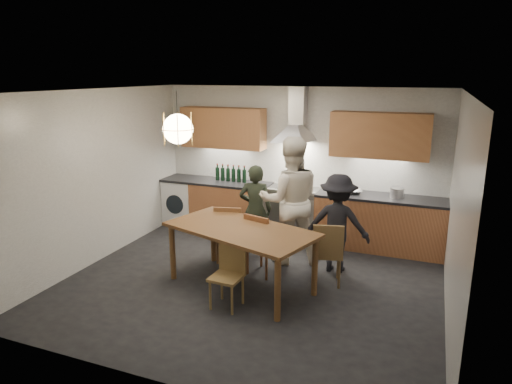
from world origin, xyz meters
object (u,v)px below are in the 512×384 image
(person_right, at_px, (337,223))
(wine_bottles, at_px, (231,173))
(stock_pot, at_px, (397,193))
(mixing_bowl, at_px, (354,192))
(chair_back_left, at_px, (229,230))
(dining_table, at_px, (241,235))
(chair_front, at_px, (229,270))
(person_left, at_px, (255,209))
(person_mid, at_px, (290,201))

(person_right, relative_size, wine_bottles, 2.37)
(stock_pot, bearing_deg, mixing_bowl, -179.67)
(person_right, distance_m, stock_pot, 1.32)
(chair_back_left, height_order, mixing_bowl, mixing_bowl)
(chair_back_left, bearing_deg, dining_table, 111.33)
(person_right, height_order, mixing_bowl, person_right)
(chair_back_left, xyz_separation_m, wine_bottles, (-0.63, 1.47, 0.53))
(dining_table, bearing_deg, wine_bottles, 134.71)
(mixing_bowl, xyz_separation_m, wine_bottles, (-2.25, 0.06, 0.12))
(dining_table, height_order, wine_bottles, wine_bottles)
(chair_back_left, bearing_deg, person_right, 177.26)
(dining_table, height_order, chair_front, dining_table)
(person_left, bearing_deg, wine_bottles, -59.55)
(dining_table, relative_size, stock_pot, 10.33)
(dining_table, relative_size, wine_bottles, 3.60)
(mixing_bowl, distance_m, stock_pot, 0.68)
(chair_back_left, bearing_deg, person_mid, -168.77)
(chair_front, relative_size, stock_pot, 3.83)
(dining_table, bearing_deg, chair_back_left, 142.84)
(person_left, distance_m, stock_pot, 2.26)
(chair_back_left, distance_m, person_right, 1.62)
(person_left, bearing_deg, mixing_bowl, -159.93)
(person_right, bearing_deg, wine_bottles, -31.16)
(mixing_bowl, height_order, stock_pot, stock_pot)
(person_mid, bearing_deg, person_right, 150.33)
(chair_front, relative_size, person_right, 0.56)
(dining_table, distance_m, mixing_bowl, 2.38)
(chair_back_left, relative_size, person_left, 0.63)
(person_mid, height_order, stock_pot, person_mid)
(wine_bottles, bearing_deg, stock_pot, -1.18)
(person_right, xyz_separation_m, stock_pot, (0.71, 1.09, 0.25))
(person_right, xyz_separation_m, wine_bottles, (-2.21, 1.15, 0.33))
(dining_table, xyz_separation_m, person_mid, (0.34, 1.09, 0.22))
(mixing_bowl, bearing_deg, person_right, -92.09)
(chair_front, bearing_deg, person_mid, 82.61)
(person_mid, bearing_deg, chair_front, 56.11)
(person_left, height_order, mixing_bowl, person_left)
(chair_back_left, height_order, person_right, person_right)
(person_mid, bearing_deg, person_left, -36.20)
(chair_back_left, relative_size, mixing_bowl, 3.32)
(person_left, distance_m, mixing_bowl, 1.66)
(person_left, xyz_separation_m, person_right, (1.36, -0.21, 0.00))
(person_left, height_order, wine_bottles, person_left)
(person_right, height_order, stock_pot, person_right)
(chair_back_left, relative_size, chair_front, 1.11)
(chair_back_left, distance_m, stock_pot, 2.73)
(person_right, distance_m, mixing_bowl, 1.10)
(chair_front, relative_size, mixing_bowl, 2.99)
(dining_table, distance_m, wine_bottles, 2.45)
(chair_front, distance_m, mixing_bowl, 2.84)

